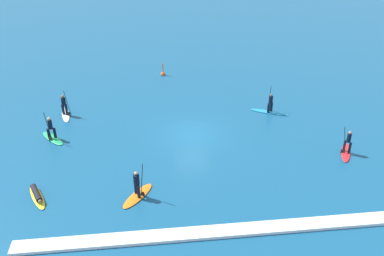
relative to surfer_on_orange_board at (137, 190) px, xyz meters
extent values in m
plane|color=navy|center=(3.98, 6.91, -0.45)|extent=(120.00, 120.00, 0.00)
ellipsoid|color=orange|center=(-0.01, 0.00, -0.40)|extent=(2.16, 2.58, 0.10)
cylinder|color=black|center=(0.08, -0.21, 0.05)|extent=(0.25, 0.25, 0.81)
cylinder|color=black|center=(-0.10, 0.21, 0.05)|extent=(0.25, 0.25, 0.81)
cylinder|color=black|center=(-0.01, 0.00, 0.78)|extent=(0.49, 0.49, 0.64)
sphere|color=tan|center=(-0.01, 0.00, 1.21)|extent=(0.30, 0.30, 0.21)
cylinder|color=black|center=(0.30, -0.04, 0.78)|extent=(0.27, 0.21, 2.25)
cube|color=black|center=(0.30, -0.04, -0.29)|extent=(0.20, 0.17, 0.32)
ellipsoid|color=red|center=(14.19, 3.12, -0.40)|extent=(1.66, 2.59, 0.10)
cylinder|color=black|center=(14.08, 3.28, 0.05)|extent=(0.22, 0.22, 0.81)
cylinder|color=black|center=(14.30, 2.95, 0.05)|extent=(0.22, 0.22, 0.81)
cylinder|color=black|center=(14.19, 3.12, 0.76)|extent=(0.38, 0.38, 0.60)
sphere|color=#A37556|center=(14.19, 3.12, 1.16)|extent=(0.28, 0.28, 0.21)
cylinder|color=black|center=(13.90, 3.09, 0.63)|extent=(0.36, 0.20, 1.93)
cube|color=black|center=(13.90, 3.09, -0.29)|extent=(0.21, 0.14, 0.32)
ellipsoid|color=#1E8CD1|center=(10.66, 9.66, -0.41)|extent=(3.04, 1.93, 0.08)
cylinder|color=black|center=(10.81, 9.75, 0.01)|extent=(0.29, 0.29, 0.77)
cylinder|color=black|center=(10.52, 9.57, 0.01)|extent=(0.29, 0.29, 0.77)
cylinder|color=black|center=(10.66, 9.66, 0.70)|extent=(0.44, 0.44, 0.61)
sphere|color=brown|center=(10.66, 9.66, 1.11)|extent=(0.27, 0.27, 0.20)
cylinder|color=black|center=(10.65, 9.96, 0.68)|extent=(0.26, 0.45, 2.07)
cube|color=black|center=(10.65, 9.96, -0.31)|extent=(0.14, 0.21, 0.32)
ellipsoid|color=#23B266|center=(-6.17, 7.33, -0.40)|extent=(2.16, 2.45, 0.10)
cylinder|color=black|center=(-6.38, 7.30, 0.03)|extent=(0.29, 0.29, 0.76)
cylinder|color=black|center=(-5.96, 7.36, 0.03)|extent=(0.29, 0.29, 0.76)
cylinder|color=black|center=(-6.17, 7.33, 0.75)|extent=(0.43, 0.43, 0.67)
sphere|color=tan|center=(-6.17, 7.33, 1.20)|extent=(0.33, 0.33, 0.23)
cylinder|color=black|center=(-6.27, 7.05, 0.78)|extent=(0.24, 0.21, 2.25)
cube|color=black|center=(-6.27, 7.05, -0.29)|extent=(0.19, 0.17, 0.32)
ellipsoid|color=yellow|center=(-5.86, 0.59, -0.40)|extent=(1.66, 2.68, 0.10)
cylinder|color=black|center=(-5.88, 0.63, -0.18)|extent=(0.98, 1.58, 0.35)
sphere|color=brown|center=(-5.49, -0.18, -0.16)|extent=(0.28, 0.28, 0.21)
ellipsoid|color=white|center=(-5.81, 11.05, -0.41)|extent=(1.11, 2.77, 0.08)
cylinder|color=black|center=(-5.95, 11.10, 0.07)|extent=(0.24, 0.24, 0.87)
cylinder|color=black|center=(-5.68, 11.00, 0.07)|extent=(0.24, 0.24, 0.87)
cylinder|color=black|center=(-5.81, 11.05, 0.79)|extent=(0.42, 0.42, 0.58)
sphere|color=brown|center=(-5.81, 11.05, 1.20)|extent=(0.29, 0.29, 0.24)
cylinder|color=black|center=(-5.51, 10.96, 0.70)|extent=(0.33, 0.11, 2.12)
cube|color=black|center=(-5.51, 10.96, -0.31)|extent=(0.21, 0.10, 0.32)
sphere|color=#E55119|center=(2.43, 18.73, -0.34)|extent=(0.44, 0.44, 0.44)
cylinder|color=#E55119|center=(2.43, 18.73, 0.16)|extent=(0.10, 0.10, 1.22)
cube|color=silver|center=(3.98, -3.50, -0.36)|extent=(20.54, 0.90, 0.18)
camera|label=1|loc=(1.03, -19.19, 14.82)|focal=38.30mm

